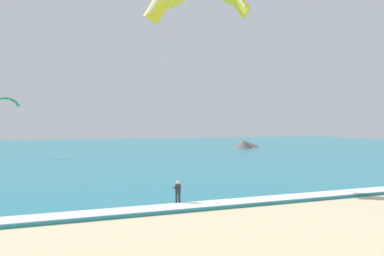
% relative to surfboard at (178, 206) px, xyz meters
% --- Properties ---
extents(sea, '(200.00, 120.00, 0.20)m').
position_rel_surfboard_xyz_m(sea, '(5.59, 58.03, 0.07)').
color(sea, teal).
rests_on(sea, ground).
extents(surf_foam, '(200.00, 1.76, 0.04)m').
position_rel_surfboard_xyz_m(surf_foam, '(5.59, -0.97, 0.19)').
color(surf_foam, white).
rests_on(surf_foam, sea).
extents(surfboard, '(0.62, 1.45, 0.09)m').
position_rel_surfboard_xyz_m(surfboard, '(0.00, 0.00, 0.00)').
color(surfboard, yellow).
rests_on(surfboard, ground).
extents(kitesurfer, '(0.56, 0.56, 1.69)m').
position_rel_surfboard_xyz_m(kitesurfer, '(0.00, 0.02, 0.91)').
color(kitesurfer, '#232328').
rests_on(kitesurfer, ground).
extents(kite_distant, '(3.97, 1.73, 1.46)m').
position_rel_surfboard_xyz_m(kite_distant, '(-13.77, 41.51, 9.04)').
color(kite_distant, green).
extents(headland_right, '(7.89, 8.30, 1.97)m').
position_rel_surfboard_xyz_m(headland_right, '(34.63, 52.43, 0.82)').
color(headland_right, '#56514C').
rests_on(headland_right, ground).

